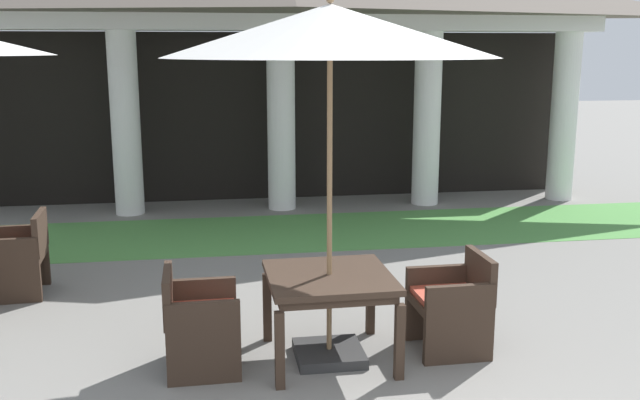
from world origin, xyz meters
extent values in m
cylinder|color=white|center=(-2.34, 8.42, 1.37)|extent=(0.43, 0.43, 2.75)
cylinder|color=white|center=(0.00, 8.42, 1.37)|extent=(0.43, 0.43, 2.75)
cylinder|color=white|center=(2.34, 8.42, 1.37)|extent=(0.43, 0.43, 2.75)
cylinder|color=white|center=(4.69, 8.42, 1.37)|extent=(0.43, 0.43, 2.75)
cube|color=white|center=(0.00, 8.42, 2.87)|extent=(10.18, 0.70, 0.24)
cube|color=black|center=(0.00, 9.32, 1.37)|extent=(9.98, 0.16, 2.75)
cube|color=#519347|center=(0.00, 6.88, 0.00)|extent=(12.38, 2.08, 0.01)
cube|color=#38281E|center=(-0.21, 2.75, 0.70)|extent=(1.00, 1.00, 0.05)
cube|color=#38281E|center=(-0.21, 2.75, 0.64)|extent=(0.92, 0.92, 0.07)
cube|color=#38281E|center=(-0.66, 2.28, 0.30)|extent=(0.07, 0.07, 0.60)
cube|color=#38281E|center=(0.25, 2.30, 0.30)|extent=(0.07, 0.07, 0.60)
cube|color=#38281E|center=(-0.68, 3.20, 0.30)|extent=(0.07, 0.07, 0.60)
cube|color=#38281E|center=(0.24, 3.21, 0.30)|extent=(0.07, 0.07, 0.60)
cube|color=#2D2D2D|center=(-0.21, 2.75, 0.04)|extent=(0.55, 0.55, 0.08)
cylinder|color=olive|center=(-0.21, 2.75, 1.29)|extent=(0.04, 0.04, 2.57)
cone|color=white|center=(-0.21, 2.75, 2.61)|extent=(2.52, 2.52, 0.39)
cube|color=#38281E|center=(0.80, 2.77, 0.42)|extent=(0.59, 0.57, 0.07)
cube|color=#C64C38|center=(0.80, 2.77, 0.48)|extent=(0.54, 0.53, 0.05)
cube|color=#38281E|center=(1.07, 2.77, 0.64)|extent=(0.07, 0.56, 0.37)
cube|color=#38281E|center=(0.80, 2.50, 0.33)|extent=(0.58, 0.07, 0.66)
cube|color=#38281E|center=(0.79, 3.03, 0.33)|extent=(0.58, 0.07, 0.66)
cube|color=#38281E|center=(0.54, 2.51, 0.19)|extent=(0.06, 0.06, 0.38)
cube|color=#38281E|center=(0.53, 3.01, 0.19)|extent=(0.06, 0.06, 0.38)
cube|color=#38281E|center=(1.06, 2.52, 0.19)|extent=(0.06, 0.06, 0.38)
cube|color=#38281E|center=(1.05, 3.02, 0.19)|extent=(0.06, 0.06, 0.38)
cube|color=#38281E|center=(-1.22, 2.73, 0.40)|extent=(0.57, 0.61, 0.07)
cube|color=#C64C38|center=(-1.22, 2.73, 0.46)|extent=(0.52, 0.56, 0.05)
cube|color=#38281E|center=(-1.48, 2.73, 0.62)|extent=(0.07, 0.60, 0.38)
cube|color=#38281E|center=(-1.22, 3.01, 0.32)|extent=(0.56, 0.07, 0.65)
cube|color=#38281E|center=(-1.22, 2.45, 0.32)|extent=(0.56, 0.07, 0.65)
cube|color=#38281E|center=(-0.97, 3.01, 0.18)|extent=(0.06, 0.06, 0.36)
cube|color=#38281E|center=(-0.97, 2.46, 0.18)|extent=(0.06, 0.06, 0.36)
cube|color=#38281E|center=(-1.47, 3.00, 0.18)|extent=(0.06, 0.06, 0.36)
cube|color=#38281E|center=(-1.47, 2.46, 0.18)|extent=(0.06, 0.06, 0.36)
cube|color=#38281E|center=(-3.09, 4.79, 0.41)|extent=(0.53, 0.63, 0.07)
cube|color=#C64C38|center=(-3.09, 4.79, 0.47)|extent=(0.48, 0.58, 0.05)
cube|color=#38281E|center=(-2.86, 4.80, 0.65)|extent=(0.09, 0.60, 0.41)
cube|color=#38281E|center=(-3.07, 4.51, 0.33)|extent=(0.50, 0.09, 0.66)
cube|color=#38281E|center=(-3.10, 5.07, 0.33)|extent=(0.50, 0.09, 0.66)
cube|color=#38281E|center=(-3.32, 5.05, 0.19)|extent=(0.06, 0.06, 0.37)
cube|color=#38281E|center=(-2.85, 4.53, 0.19)|extent=(0.06, 0.06, 0.37)
cube|color=#38281E|center=(-2.88, 5.08, 0.19)|extent=(0.06, 0.06, 0.37)
camera|label=1|loc=(-1.14, -2.63, 2.48)|focal=40.14mm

